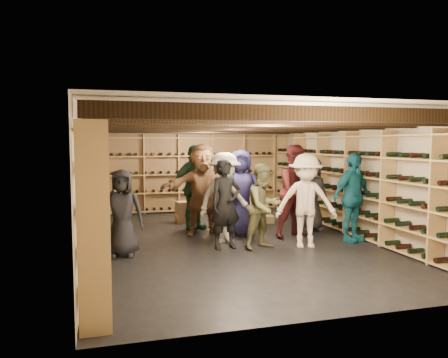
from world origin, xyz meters
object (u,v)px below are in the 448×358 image
Objects in this scene: person_3 at (306,201)px; person_9 at (225,197)px; person_5 at (203,189)px; person_6 at (241,193)px; person_10 at (194,187)px; person_8 at (297,191)px; person_1 at (226,204)px; person_2 at (264,206)px; person_12 at (311,194)px; person_4 at (352,197)px; person_0 at (122,213)px; crate_stack_right at (186,212)px; crate_stack_left at (246,214)px; crate_loose at (263,219)px.

person_9 reaches higher than person_3.
person_9 is at bearing -64.50° from person_5.
person_6 is 0.95× the size of person_10.
person_8 reaches higher than person_6.
person_8 is (1.65, 0.54, 0.13)m from person_1.
person_3 reaches higher than person_2.
person_1 reaches higher than person_12.
person_9 reaches higher than person_4.
person_3 is 0.91× the size of person_8.
person_0 is at bearing -165.04° from person_3.
person_9 is at bearing 167.59° from person_8.
person_0 is 0.86× the size of person_3.
person_0 is 0.86× the size of person_4.
person_5 is (-1.59, 1.58, 0.10)m from person_3.
person_1 is 1.93m from person_10.
person_12 is at bearing 31.60° from person_8.
person_0 is 2.67m from person_6.
person_1 is at bearing -122.63° from person_9.
person_9 is at bearing -116.71° from person_6.
person_5 is at bearing -105.71° from person_10.
person_9 is (0.33, -2.24, 0.61)m from crate_stack_right.
person_10 is at bearing 151.00° from person_6.
person_6 is (0.74, -0.28, -0.06)m from person_5.
person_3 is at bearing -120.16° from person_12.
crate_stack_left is 1.01× the size of crate_stack_right.
person_10 reaches higher than crate_stack_right.
crate_stack_left is 0.36× the size of person_0.
person_8 reaches higher than crate_stack_left.
person_5 is 0.80m from person_9.
crate_stack_right is 3.14m from person_2.
person_6 is at bearing -176.42° from person_12.
person_8 is (3.48, 0.58, 0.20)m from person_0.
person_6 reaches higher than person_2.
person_9 is at bearing -81.53° from crate_stack_right.
person_5 is (0.07, -1.49, 0.70)m from crate_stack_right.
crate_loose is at bearing 35.23° from person_5.
person_6 is (0.81, -1.77, 0.64)m from crate_stack_right.
person_4 is at bearing -46.64° from crate_stack_right.
crate_stack_left is at bearing 51.31° from person_1.
person_8 is 0.87m from person_12.
person_8 is at bearing 95.64° from person_3.
person_4 is at bearing -67.79° from crate_loose.
crate_stack_left is 0.29× the size of person_8.
person_3 reaches higher than person_0.
person_4 is 1.00× the size of person_9.
person_3 is at bearing -28.83° from person_2.
person_1 is 1.32m from person_5.
person_10 is 1.17× the size of person_12.
crate_stack_left is 0.31× the size of person_3.
person_2 is 0.87× the size of person_6.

